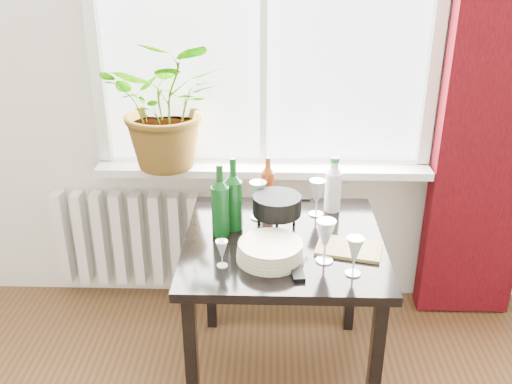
{
  "coord_description": "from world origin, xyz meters",
  "views": [
    {
      "loc": [
        0.04,
        -0.6,
        1.94
      ],
      "look_at": [
        -0.02,
        1.55,
        0.96
      ],
      "focal_mm": 40.0,
      "sensor_mm": 36.0,
      "label": 1
    }
  ],
  "objects_px": {
    "radiator": "(129,239)",
    "wine_bottle_right": "(233,194)",
    "wine_bottle_left": "(220,200)",
    "wineglass_front_left": "(222,254)",
    "bottle_amber": "(268,182)",
    "plate_stack": "(270,251)",
    "wineglass_back_left": "(258,200)",
    "cutting_board": "(349,248)",
    "wineglass_front_right": "(325,241)",
    "fondue_pot": "(277,213)",
    "potted_plant": "(169,104)",
    "tv_remote": "(296,270)",
    "table": "(283,258)",
    "cleaning_bottle": "(333,184)",
    "wineglass_back_center": "(317,197)",
    "wineglass_far_right": "(354,256)"
  },
  "relations": [
    {
      "from": "wine_bottle_right",
      "to": "wineglass_back_left",
      "type": "distance_m",
      "value": 0.17
    },
    {
      "from": "wine_bottle_right",
      "to": "wineglass_back_center",
      "type": "bearing_deg",
      "value": 21.17
    },
    {
      "from": "radiator",
      "to": "wineglass_front_right",
      "type": "xyz_separation_m",
      "value": [
        1.01,
        -0.81,
        0.45
      ]
    },
    {
      "from": "bottle_amber",
      "to": "plate_stack",
      "type": "height_order",
      "value": "bottle_amber"
    },
    {
      "from": "potted_plant",
      "to": "wineglass_back_left",
      "type": "distance_m",
      "value": 0.68
    },
    {
      "from": "cutting_board",
      "to": "radiator",
      "type": "bearing_deg",
      "value": 147.48
    },
    {
      "from": "wineglass_far_right",
      "to": "wineglass_front_left",
      "type": "distance_m",
      "value": 0.51
    },
    {
      "from": "plate_stack",
      "to": "tv_remote",
      "type": "height_order",
      "value": "plate_stack"
    },
    {
      "from": "cleaning_bottle",
      "to": "wineglass_front_right",
      "type": "xyz_separation_m",
      "value": [
        -0.07,
        -0.47,
        -0.04
      ]
    },
    {
      "from": "wineglass_front_right",
      "to": "wineglass_front_left",
      "type": "distance_m",
      "value": 0.41
    },
    {
      "from": "wine_bottle_left",
      "to": "wineglass_back_left",
      "type": "height_order",
      "value": "wine_bottle_left"
    },
    {
      "from": "wine_bottle_left",
      "to": "wineglass_far_right",
      "type": "bearing_deg",
      "value": -29.8
    },
    {
      "from": "wine_bottle_right",
      "to": "wineglass_front_left",
      "type": "height_order",
      "value": "wine_bottle_right"
    },
    {
      "from": "wineglass_far_right",
      "to": "wineglass_front_left",
      "type": "relative_size",
      "value": 1.42
    },
    {
      "from": "table",
      "to": "cutting_board",
      "type": "height_order",
      "value": "cutting_board"
    },
    {
      "from": "bottle_amber",
      "to": "cutting_board",
      "type": "height_order",
      "value": "bottle_amber"
    },
    {
      "from": "table",
      "to": "tv_remote",
      "type": "relative_size",
      "value": 5.5
    },
    {
      "from": "radiator",
      "to": "wine_bottle_right",
      "type": "relative_size",
      "value": 2.37
    },
    {
      "from": "table",
      "to": "potted_plant",
      "type": "xyz_separation_m",
      "value": [
        -0.57,
        0.57,
        0.53
      ]
    },
    {
      "from": "potted_plant",
      "to": "bottle_amber",
      "type": "relative_size",
      "value": 2.62
    },
    {
      "from": "wineglass_back_left",
      "to": "wineglass_front_left",
      "type": "bearing_deg",
      "value": -106.94
    },
    {
      "from": "wineglass_front_right",
      "to": "fondue_pot",
      "type": "distance_m",
      "value": 0.32
    },
    {
      "from": "cleaning_bottle",
      "to": "cutting_board",
      "type": "xyz_separation_m",
      "value": [
        0.04,
        -0.38,
        -0.13
      ]
    },
    {
      "from": "cutting_board",
      "to": "wine_bottle_left",
      "type": "bearing_deg",
      "value": 167.34
    },
    {
      "from": "plate_stack",
      "to": "tv_remote",
      "type": "distance_m",
      "value": 0.14
    },
    {
      "from": "table",
      "to": "fondue_pot",
      "type": "xyz_separation_m",
      "value": [
        -0.03,
        0.08,
        0.17
      ]
    },
    {
      "from": "wineglass_front_left",
      "to": "tv_remote",
      "type": "height_order",
      "value": "wineglass_front_left"
    },
    {
      "from": "wineglass_back_center",
      "to": "tv_remote",
      "type": "bearing_deg",
      "value": -102.37
    },
    {
      "from": "wineglass_back_left",
      "to": "wine_bottle_left",
      "type": "bearing_deg",
      "value": -134.26
    },
    {
      "from": "wine_bottle_left",
      "to": "wineglass_back_left",
      "type": "bearing_deg",
      "value": 45.74
    },
    {
      "from": "bottle_amber",
      "to": "wine_bottle_right",
      "type": "bearing_deg",
      "value": -121.77
    },
    {
      "from": "cutting_board",
      "to": "wineglass_front_right",
      "type": "bearing_deg",
      "value": -140.12
    },
    {
      "from": "potted_plant",
      "to": "wine_bottle_right",
      "type": "distance_m",
      "value": 0.64
    },
    {
      "from": "wine_bottle_left",
      "to": "cutting_board",
      "type": "relative_size",
      "value": 1.25
    },
    {
      "from": "radiator",
      "to": "bottle_amber",
      "type": "xyz_separation_m",
      "value": [
        0.78,
        -0.3,
        0.49
      ]
    },
    {
      "from": "wineglass_front_right",
      "to": "cutting_board",
      "type": "height_order",
      "value": "wineglass_front_right"
    },
    {
      "from": "wine_bottle_left",
      "to": "wineglass_front_left",
      "type": "bearing_deg",
      "value": -84.23
    },
    {
      "from": "bottle_amber",
      "to": "fondue_pot",
      "type": "distance_m",
      "value": 0.26
    },
    {
      "from": "wine_bottle_left",
      "to": "wineglass_front_left",
      "type": "height_order",
      "value": "wine_bottle_left"
    },
    {
      "from": "bottle_amber",
      "to": "wine_bottle_left",
      "type": "bearing_deg",
      "value": -124.08
    },
    {
      "from": "radiator",
      "to": "cutting_board",
      "type": "bearing_deg",
      "value": -32.52
    },
    {
      "from": "wineglass_back_left",
      "to": "wineglass_front_left",
      "type": "distance_m",
      "value": 0.45
    },
    {
      "from": "tv_remote",
      "to": "wineglass_front_right",
      "type": "bearing_deg",
      "value": 28.77
    },
    {
      "from": "wineglass_far_right",
      "to": "wineglass_front_right",
      "type": "bearing_deg",
      "value": 137.91
    },
    {
      "from": "bottle_amber",
      "to": "wineglass_front_left",
      "type": "bearing_deg",
      "value": -107.15
    },
    {
      "from": "bottle_amber",
      "to": "wineglass_back_left",
      "type": "xyz_separation_m",
      "value": [
        -0.04,
        -0.13,
        -0.03
      ]
    },
    {
      "from": "wineglass_front_right",
      "to": "tv_remote",
      "type": "xyz_separation_m",
      "value": [
        -0.11,
        -0.08,
        -0.09
      ]
    },
    {
      "from": "cleaning_bottle",
      "to": "cutting_board",
      "type": "relative_size",
      "value": 1.01
    },
    {
      "from": "bottle_amber",
      "to": "cutting_board",
      "type": "xyz_separation_m",
      "value": [
        0.34,
        -0.42,
        -0.12
      ]
    },
    {
      "from": "radiator",
      "to": "wineglass_back_left",
      "type": "relative_size",
      "value": 4.32
    }
  ]
}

